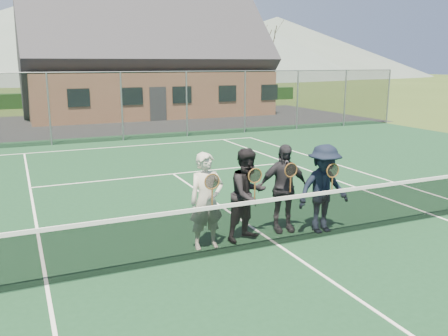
# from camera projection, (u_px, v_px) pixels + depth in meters

# --- Properties ---
(ground) EXTENTS (220.00, 220.00, 0.00)m
(ground) POSITION_uv_depth(u_px,v_px,m) (99.00, 124.00, 26.79)
(ground) COLOR #334819
(ground) RESTS_ON ground
(court_surface) EXTENTS (30.00, 30.00, 0.02)m
(court_surface) POSITION_uv_depth(u_px,v_px,m) (278.00, 246.00, 8.95)
(court_surface) COLOR #14381E
(court_surface) RESTS_ON ground
(tarmac_carpark) EXTENTS (40.00, 12.00, 0.01)m
(tarmac_carpark) POSITION_uv_depth(u_px,v_px,m) (22.00, 128.00, 25.20)
(tarmac_carpark) COLOR black
(tarmac_carpark) RESTS_ON ground
(hedge_row) EXTENTS (40.00, 1.20, 1.10)m
(hedge_row) POSITION_uv_depth(u_px,v_px,m) (72.00, 99.00, 37.37)
(hedge_row) COLOR black
(hedge_row) RESTS_ON ground
(hill_centre) EXTENTS (120.00, 120.00, 22.00)m
(hill_centre) POSITION_uv_depth(u_px,v_px,m) (132.00, 25.00, 99.21)
(hill_centre) COLOR #58695F
(hill_centre) RESTS_ON ground
(hill_east) EXTENTS (90.00, 90.00, 14.00)m
(hill_east) POSITION_uv_depth(u_px,v_px,m) (277.00, 47.00, 113.96)
(hill_east) COLOR #536458
(hill_east) RESTS_ON ground
(court_markings) EXTENTS (11.03, 23.83, 0.01)m
(court_markings) POSITION_uv_depth(u_px,v_px,m) (278.00, 245.00, 8.95)
(court_markings) COLOR white
(court_markings) RESTS_ON court_surface
(tennis_net) EXTENTS (11.68, 0.08, 1.10)m
(tennis_net) POSITION_uv_depth(u_px,v_px,m) (279.00, 219.00, 8.83)
(tennis_net) COLOR slate
(tennis_net) RESTS_ON ground
(perimeter_fence) EXTENTS (30.07, 0.07, 3.02)m
(perimeter_fence) POSITION_uv_depth(u_px,v_px,m) (122.00, 106.00, 20.66)
(perimeter_fence) COLOR slate
(perimeter_fence) RESTS_ON ground
(clubhouse) EXTENTS (15.60, 8.20, 7.70)m
(clubhouse) POSITION_uv_depth(u_px,v_px,m) (147.00, 53.00, 31.07)
(clubhouse) COLOR #9E6B4C
(clubhouse) RESTS_ON ground
(tree_c) EXTENTS (3.20, 3.20, 7.77)m
(tree_c) POSITION_uv_depth(u_px,v_px,m) (92.00, 32.00, 37.92)
(tree_c) COLOR #392314
(tree_c) RESTS_ON ground
(tree_d) EXTENTS (3.20, 3.20, 7.77)m
(tree_d) POSITION_uv_depth(u_px,v_px,m) (208.00, 35.00, 41.88)
(tree_d) COLOR #382514
(tree_d) RESTS_ON ground
(tree_e) EXTENTS (3.20, 3.20, 7.77)m
(tree_e) POSITION_uv_depth(u_px,v_px,m) (267.00, 36.00, 44.26)
(tree_e) COLOR #3A2215
(tree_e) RESTS_ON ground
(player_a) EXTENTS (0.67, 0.51, 1.80)m
(player_a) POSITION_uv_depth(u_px,v_px,m) (207.00, 201.00, 8.64)
(player_a) COLOR beige
(player_a) RESTS_ON court_surface
(player_b) EXTENTS (1.04, 0.91, 1.80)m
(player_b) POSITION_uv_depth(u_px,v_px,m) (248.00, 194.00, 9.08)
(player_b) COLOR black
(player_b) RESTS_ON court_surface
(player_c) EXTENTS (1.11, 0.61, 1.80)m
(player_c) POSITION_uv_depth(u_px,v_px,m) (283.00, 188.00, 9.53)
(player_c) COLOR #25242A
(player_c) RESTS_ON court_surface
(player_d) EXTENTS (1.17, 0.69, 1.80)m
(player_d) POSITION_uv_depth(u_px,v_px,m) (323.00, 189.00, 9.49)
(player_d) COLOR black
(player_d) RESTS_ON court_surface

